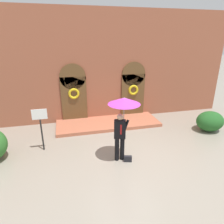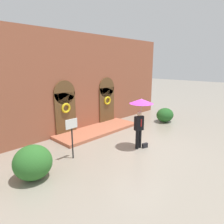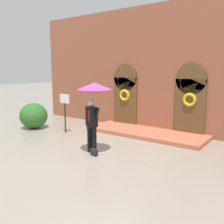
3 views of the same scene
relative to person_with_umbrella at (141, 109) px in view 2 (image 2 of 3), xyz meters
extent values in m
plane|color=gray|center=(0.19, 0.11, -1.91)|extent=(80.00, 80.00, 0.00)
cube|color=#9E563D|center=(0.19, 4.31, 0.89)|extent=(14.00, 0.50, 5.60)
cube|color=brown|center=(-1.41, 4.02, -0.71)|extent=(1.30, 0.08, 2.40)
cylinder|color=brown|center=(-1.41, 4.02, 0.49)|extent=(1.30, 0.08, 1.30)
cube|color=brown|center=(1.79, 4.02, -0.71)|extent=(1.30, 0.08, 2.40)
cylinder|color=brown|center=(1.79, 4.02, 0.49)|extent=(1.30, 0.08, 1.30)
torus|color=yellow|center=(-1.41, 3.95, -0.36)|extent=(0.56, 0.12, 0.56)
torus|color=yellow|center=(1.79, 3.95, -0.36)|extent=(0.56, 0.12, 0.56)
cube|color=#B56346|center=(0.19, 3.16, -1.83)|extent=(5.20, 1.80, 0.16)
cylinder|color=black|center=(-0.20, 0.00, -1.46)|extent=(0.16, 0.16, 0.90)
cylinder|color=black|center=(0.00, 0.00, -1.46)|extent=(0.16, 0.16, 0.90)
cube|color=black|center=(-0.10, 0.00, -0.68)|extent=(0.45, 0.34, 0.66)
cube|color=#A51919|center=(-0.10, -0.13, -0.64)|extent=(0.06, 0.03, 0.36)
sphere|color=tan|center=(-0.10, 0.00, -0.22)|extent=(0.22, 0.22, 0.22)
cylinder|color=black|center=(0.12, 0.00, -0.58)|extent=(0.22, 0.09, 0.46)
cylinder|color=gray|center=(0.03, 0.00, -0.26)|extent=(0.02, 0.02, 0.98)
cone|color=#992893|center=(0.03, 0.00, 0.34)|extent=(1.10, 1.10, 0.22)
cone|color=white|center=(0.03, 0.00, 0.35)|extent=(0.61, 0.61, 0.20)
cube|color=black|center=(0.16, -0.20, -1.80)|extent=(0.30, 0.19, 0.22)
cylinder|color=black|center=(-2.86, 1.38, -1.26)|extent=(0.06, 0.06, 1.30)
cube|color=white|center=(-2.86, 1.38, -0.39)|extent=(0.56, 0.03, 0.40)
ellipsoid|color=#2D6B28|center=(-4.71, 1.08, -1.31)|extent=(1.31, 1.29, 1.21)
ellipsoid|color=#235B23|center=(4.77, 1.35, -1.44)|extent=(1.31, 1.08, 0.95)
camera|label=1|loc=(-1.87, -6.05, 2.30)|focal=32.00mm
camera|label=2|loc=(-7.33, -5.21, 1.99)|focal=32.00mm
camera|label=3|loc=(5.25, -6.13, 0.85)|focal=40.00mm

